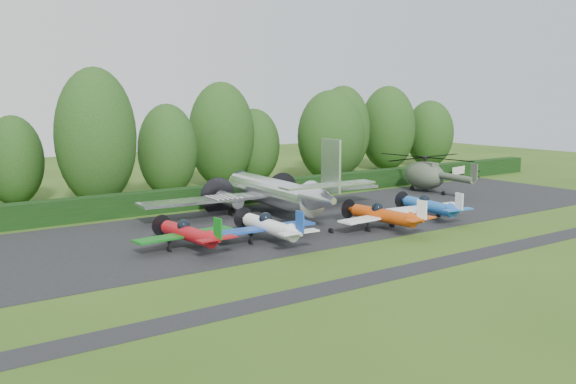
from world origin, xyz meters
TOP-DOWN VIEW (x-y plane):
  - ground at (0.00, 0.00)m, footprint 160.00×160.00m
  - apron at (0.00, 10.00)m, footprint 70.00×18.00m
  - taxiway_verge at (0.00, -6.00)m, footprint 70.00×2.00m
  - hedgerow at (0.00, 21.00)m, footprint 90.00×1.60m
  - transport_plane at (-0.71, 13.46)m, footprint 23.59×18.09m
  - light_plane_red at (-12.73, 6.45)m, footprint 7.41×7.79m
  - light_plane_white at (-7.02, 4.89)m, footprint 7.78×8.18m
  - light_plane_orange at (2.69, 3.34)m, footprint 7.66×8.06m
  - light_plane_blue at (9.03, 4.34)m, footprint 7.40×7.78m
  - helicopter at (20.66, 15.47)m, footprint 12.14×14.21m
  - sign_board at (31.10, 19.46)m, footprint 3.06×0.11m
  - tree_0 at (9.24, 32.53)m, footprint 6.33×6.33m
  - tree_2 at (17.54, 28.03)m, footprint 8.19×8.19m
  - tree_3 at (-18.10, 32.45)m, footprint 5.64×5.64m
  - tree_4 at (32.06, 33.10)m, footprint 7.78×7.78m
  - tree_5 at (40.02, 32.43)m, footprint 7.03×7.03m
  - tree_6 at (23.98, 33.36)m, footprint 7.30×7.30m
  - tree_9 at (4.36, 31.73)m, footprint 7.56×7.56m
  - tree_10 at (-3.60, 29.14)m, footprint 6.20×6.20m
  - tree_11 at (-11.58, 27.77)m, footprint 7.66×7.66m

SIDE VIEW (x-z plane):
  - ground at x=0.00m, z-range 0.00..0.00m
  - hedgerow at x=0.00m, z-range -1.00..1.00m
  - taxiway_verge at x=0.00m, z-range 0.00..0.00m
  - apron at x=0.00m, z-range 0.00..0.01m
  - sign_board at x=31.10m, z-range 0.30..2.02m
  - light_plane_blue at x=9.03m, z-range -0.24..2.60m
  - light_plane_red at x=-12.73m, z-range -0.24..2.61m
  - light_plane_orange at x=2.69m, z-range -0.25..2.70m
  - light_plane_white at x=-7.02m, z-range -0.25..2.74m
  - helicopter at x=20.66m, z-range 0.15..4.06m
  - transport_plane at x=-0.71m, z-range -1.67..5.89m
  - tree_3 at x=-18.10m, z-range -0.01..8.68m
  - tree_0 at x=9.24m, z-range -0.01..8.94m
  - tree_10 at x=-3.60m, z-range -0.01..9.68m
  - tree_5 at x=40.02m, z-range -0.01..9.73m
  - tree_2 at x=17.54m, z-range -0.01..11.16m
  - tree_6 at x=23.98m, z-range -0.01..11.77m
  - tree_4 at x=32.06m, z-range -0.01..11.79m
  - tree_9 at x=4.36m, z-range -0.01..12.05m
  - tree_11 at x=-11.58m, z-range -0.01..13.22m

